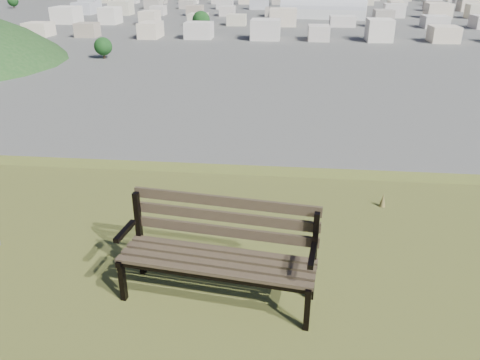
# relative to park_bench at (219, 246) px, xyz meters

# --- Properties ---
(park_bench) EXTENTS (1.80, 0.78, 0.91)m
(park_bench) POSITION_rel_park_bench_xyz_m (0.00, 0.00, 0.00)
(park_bench) COLOR #413725
(park_bench) RESTS_ON hilltop_mesa
(arena) EXTENTS (51.34, 28.47, 20.50)m
(arena) POSITION_rel_park_bench_xyz_m (19.44, 291.70, -20.68)
(arena) COLOR silver
(arena) RESTS_ON ground
(city_blocks) EXTENTS (395.00, 361.00, 7.00)m
(city_blocks) POSITION_rel_park_bench_xyz_m (-0.59, 393.18, -22.02)
(city_blocks) COLOR beige
(city_blocks) RESTS_ON ground
(city_trees) EXTENTS (406.52, 387.20, 9.98)m
(city_trees) POSITION_rel_park_bench_xyz_m (-26.98, 317.74, -20.68)
(city_trees) COLOR #37271B
(city_trees) RESTS_ON ground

